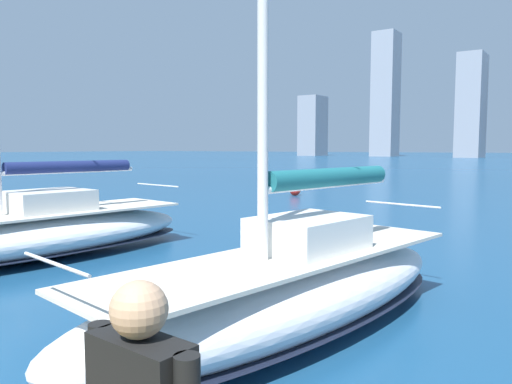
# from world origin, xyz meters

# --- Properties ---
(sailboat_teal) EXTENTS (3.59, 8.45, 9.46)m
(sailboat_teal) POSITION_xyz_m (-1.35, -6.48, 0.71)
(sailboat_teal) COLOR white
(sailboat_teal) RESTS_ON ground
(sailboat_navy) EXTENTS (4.05, 9.63, 9.78)m
(sailboat_navy) POSITION_xyz_m (6.93, -7.11, 0.68)
(sailboat_navy) COLOR silver
(sailboat_navy) RESTS_ON ground
(channel_buoy) EXTENTS (0.70, 0.70, 1.40)m
(channel_buoy) POSITION_xyz_m (9.82, -26.16, 0.36)
(channel_buoy) COLOR red
(channel_buoy) RESTS_ON ground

